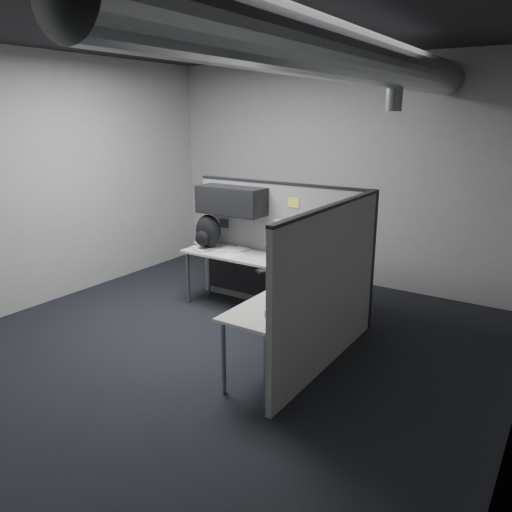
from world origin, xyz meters
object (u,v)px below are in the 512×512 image
Objects in this scene: keyboard at (274,270)px; backpack at (208,232)px; desk at (272,277)px; phone at (283,297)px; monitor at (332,252)px.

keyboard is 1.33m from backpack.
desk is 1.07m from phone.
backpack is at bearing 152.53° from keyboard.
keyboard reaches higher than desk.
backpack is (-1.26, 0.40, 0.20)m from keyboard.
phone is (0.03, -1.12, -0.18)m from monitor.
keyboard is at bearing -49.02° from desk.
phone reaches higher than desk.
keyboard is 1.74× the size of phone.
backpack is at bearing 159.14° from phone.
keyboard is (-0.51, -0.40, -0.20)m from monitor.
phone is at bearing -52.54° from desk.
monitor reaches higher than desk.
monitor is at bearing 24.65° from desk.
desk is at bearing 121.22° from keyboard.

